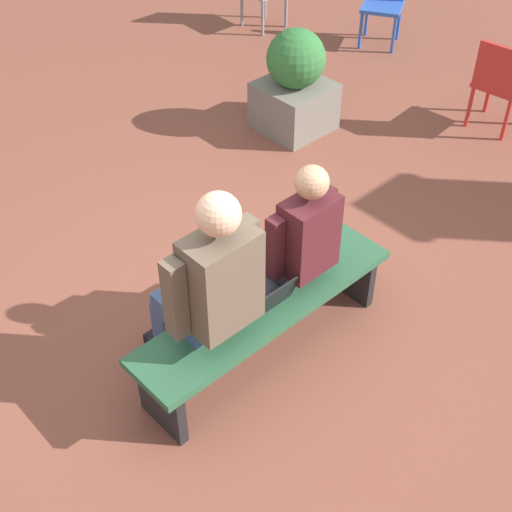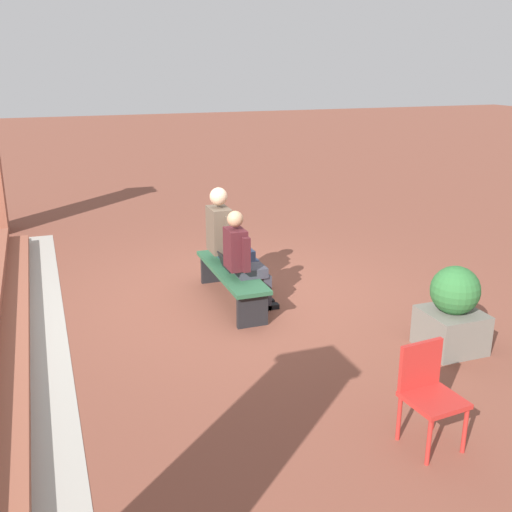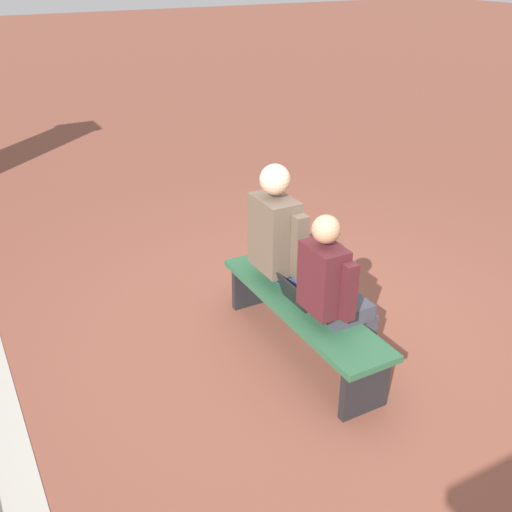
# 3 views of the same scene
# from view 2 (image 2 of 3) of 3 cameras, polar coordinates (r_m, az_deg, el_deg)

# --- Properties ---
(ground_plane) EXTENTS (60.00, 60.00, 0.00)m
(ground_plane) POSITION_cam_2_polar(r_m,az_deg,el_deg) (7.94, -1.26, -3.94)
(ground_plane) COLOR brown
(concrete_strip) EXTENTS (8.22, 0.40, 0.01)m
(concrete_strip) POSITION_cam_2_polar(r_m,az_deg,el_deg) (7.48, -19.20, -6.38)
(concrete_strip) COLOR #A8A399
(concrete_strip) RESTS_ON ground
(bench) EXTENTS (1.80, 0.44, 0.45)m
(bench) POSITION_cam_2_polar(r_m,az_deg,el_deg) (7.67, -2.37, -1.94)
(bench) COLOR #285638
(bench) RESTS_ON ground
(person_student) EXTENTS (0.51, 0.64, 1.29)m
(person_student) POSITION_cam_2_polar(r_m,az_deg,el_deg) (7.30, -1.19, -0.15)
(person_student) COLOR #383842
(person_student) RESTS_ON ground
(person_adult) EXTENTS (0.60, 0.76, 1.44)m
(person_adult) POSITION_cam_2_polar(r_m,az_deg,el_deg) (7.89, -2.71, 1.72)
(person_adult) COLOR #384C75
(person_adult) RESTS_ON ground
(laptop) EXTENTS (0.32, 0.29, 0.21)m
(laptop) POSITION_cam_2_polar(r_m,az_deg,el_deg) (7.62, -2.50, -0.89)
(laptop) COLOR black
(laptop) RESTS_ON bench
(plastic_chair_near_bench_right) EXTENTS (0.46, 0.46, 0.84)m
(plastic_chair_near_bench_right) POSITION_cam_2_polar(r_m,az_deg,el_deg) (5.08, 16.06, -12.04)
(plastic_chair_near_bench_right) COLOR red
(plastic_chair_near_bench_right) RESTS_ON ground
(planter) EXTENTS (0.60, 0.60, 0.94)m
(planter) POSITION_cam_2_polar(r_m,az_deg,el_deg) (6.72, 18.24, -5.06)
(planter) COLOR #6B665B
(planter) RESTS_ON ground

